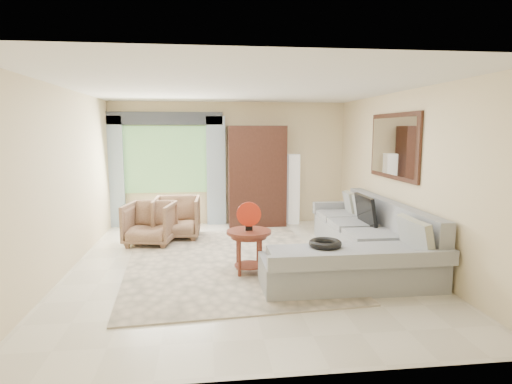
{
  "coord_description": "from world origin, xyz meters",
  "views": [
    {
      "loc": [
        -0.54,
        -6.19,
        1.99
      ],
      "look_at": [
        0.25,
        0.35,
        1.05
      ],
      "focal_mm": 30.0,
      "sensor_mm": 36.0,
      "label": 1
    }
  ],
  "objects": [
    {
      "name": "potted_plant",
      "position": [
        -1.98,
        2.77,
        0.24
      ],
      "size": [
        0.54,
        0.5,
        0.49
      ],
      "primitive_type": "imported",
      "rotation": [
        0.0,
        0.0,
        -0.32
      ],
      "color": "#999999",
      "rests_on": "ground"
    },
    {
      "name": "valance",
      "position": [
        -1.35,
        2.9,
        2.25
      ],
      "size": [
        2.4,
        0.12,
        0.26
      ],
      "primitive_type": "cube",
      "color": "#1E232D",
      "rests_on": "wall_back"
    },
    {
      "name": "coffee_table",
      "position": [
        0.06,
        -0.42,
        0.33
      ],
      "size": [
        0.62,
        0.62,
        0.62
      ],
      "rotation": [
        0.0,
        0.0,
        -0.26
      ],
      "color": "#522515",
      "rests_on": "ground"
    },
    {
      "name": "ground",
      "position": [
        0.0,
        0.0,
        0.0
      ],
      "size": [
        6.0,
        6.0,
        0.0
      ],
      "primitive_type": "plane",
      "color": "silver",
      "rests_on": "ground"
    },
    {
      "name": "armoire",
      "position": [
        0.55,
        2.72,
        1.05
      ],
      "size": [
        1.2,
        0.55,
        2.1
      ],
      "primitive_type": "cube",
      "color": "#321810",
      "rests_on": "ground"
    },
    {
      "name": "tv_screen",
      "position": [
        2.05,
        0.38,
        0.72
      ],
      "size": [
        0.14,
        0.74,
        0.48
      ],
      "primitive_type": "cube",
      "rotation": [
        0.0,
        -0.17,
        0.0
      ],
      "color": "black",
      "rests_on": "sectional_sofa"
    },
    {
      "name": "sectional_sofa",
      "position": [
        1.78,
        -0.18,
        0.28
      ],
      "size": [
        2.3,
        3.46,
        0.9
      ],
      "color": "gray",
      "rests_on": "ground"
    },
    {
      "name": "armchair_right",
      "position": [
        -1.07,
        1.77,
        0.39
      ],
      "size": [
        0.87,
        0.89,
        0.78
      ],
      "primitive_type": "imported",
      "rotation": [
        0.0,
        0.0,
        -0.04
      ],
      "color": "#946C50",
      "rests_on": "ground"
    },
    {
      "name": "red_disc",
      "position": [
        0.06,
        -0.42,
        0.85
      ],
      "size": [
        0.34,
        0.06,
        0.34
      ],
      "primitive_type": "cylinder",
      "rotation": [
        1.57,
        0.0,
        -0.1
      ],
      "color": "red",
      "rests_on": "coffee_table"
    },
    {
      "name": "curtain_left",
      "position": [
        -2.4,
        2.88,
        1.15
      ],
      "size": [
        0.4,
        0.08,
        2.3
      ],
      "primitive_type": "cube",
      "color": "#9EB7CC",
      "rests_on": "ground"
    },
    {
      "name": "area_rug",
      "position": [
        -0.2,
        0.15,
        0.01
      ],
      "size": [
        3.28,
        4.2,
        0.02
      ],
      "primitive_type": "cube",
      "rotation": [
        0.0,
        0.0,
        0.07
      ],
      "color": "beige",
      "rests_on": "ground"
    },
    {
      "name": "window",
      "position": [
        -1.35,
        2.97,
        1.4
      ],
      "size": [
        1.8,
        0.04,
        1.4
      ],
      "primitive_type": "cube",
      "color": "#669E59",
      "rests_on": "wall_back"
    },
    {
      "name": "garden_hose",
      "position": [
        1.0,
        -0.94,
        0.55
      ],
      "size": [
        0.43,
        0.43,
        0.09
      ],
      "primitive_type": "torus",
      "color": "black",
      "rests_on": "sectional_sofa"
    },
    {
      "name": "armchair_left",
      "position": [
        -1.51,
        1.37,
        0.38
      ],
      "size": [
        0.94,
        0.96,
        0.75
      ],
      "primitive_type": "imported",
      "rotation": [
        0.0,
        0.0,
        -0.19
      ],
      "color": "#9C7255",
      "rests_on": "ground"
    },
    {
      "name": "floor_lamp",
      "position": [
        1.35,
        2.78,
        0.75
      ],
      "size": [
        0.24,
        0.24,
        1.5
      ],
      "primitive_type": "cube",
      "color": "silver",
      "rests_on": "ground"
    },
    {
      "name": "curtain_right",
      "position": [
        -0.3,
        2.88,
        1.15
      ],
      "size": [
        0.4,
        0.08,
        2.3
      ],
      "primitive_type": "cube",
      "color": "#9EB7CC",
      "rests_on": "ground"
    },
    {
      "name": "wall_mirror",
      "position": [
        2.46,
        0.35,
        1.75
      ],
      "size": [
        0.05,
        1.7,
        1.05
      ],
      "color": "black",
      "rests_on": "wall_right"
    }
  ]
}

